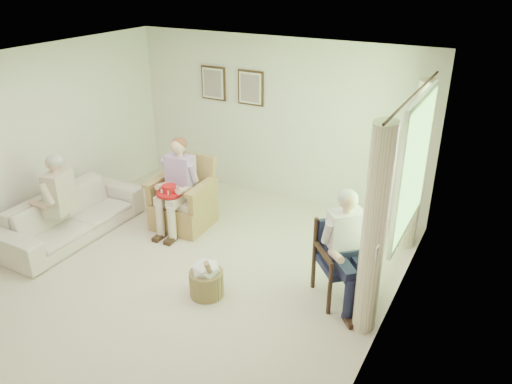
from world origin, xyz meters
TOP-DOWN VIEW (x-y plane):
  - floor at (0.00, 0.00)m, footprint 5.50×5.50m
  - back_wall at (0.00, 2.75)m, footprint 5.00×0.04m
  - left_wall at (-2.50, 0.00)m, footprint 0.04×5.50m
  - right_wall at (2.50, 0.00)m, footprint 0.04×5.50m
  - ceiling at (0.00, 0.00)m, footprint 5.00×5.50m
  - window at (2.46, 1.20)m, footprint 0.13×2.50m
  - curtain_left at (2.33, 0.22)m, footprint 0.34×0.34m
  - curtain_right at (2.33, 2.18)m, footprint 0.34×0.34m
  - framed_print_left at (-1.15, 2.71)m, footprint 0.45×0.05m
  - framed_print_right at (-0.45, 2.71)m, footprint 0.45×0.05m
  - wicker_armchair at (-0.72, 1.17)m, footprint 0.81×0.80m
  - wood_armchair at (1.95, 0.68)m, footprint 0.60×0.56m
  - sofa at (-1.95, 0.14)m, footprint 2.14×0.84m
  - person_wicker at (-0.72, 1.03)m, footprint 0.40×0.63m
  - person_dark at (1.95, 0.52)m, footprint 0.40×0.62m
  - person_sofa at (-1.95, -0.08)m, footprint 0.42×0.62m
  - red_hat at (-0.71, 0.83)m, footprint 0.36×0.36m
  - hatbox at (0.53, -0.14)m, footprint 0.45×0.45m

SIDE VIEW (x-z plane):
  - floor at x=0.00m, z-range 0.00..0.00m
  - hatbox at x=0.53m, z-range -0.07..0.53m
  - sofa at x=-1.95m, z-range 0.00..0.62m
  - wicker_armchair at x=-0.72m, z-range -0.19..0.84m
  - wood_armchair at x=1.95m, z-range 0.04..0.97m
  - red_hat at x=-0.71m, z-range 0.62..0.76m
  - person_sofa at x=-1.95m, z-range 0.09..1.37m
  - person_dark at x=1.95m, z-range 0.11..1.45m
  - person_wicker at x=-0.72m, z-range 0.11..1.46m
  - curtain_left at x=2.33m, z-range 0.00..2.30m
  - curtain_right at x=2.33m, z-range 0.00..2.30m
  - back_wall at x=0.00m, z-range 0.00..2.60m
  - left_wall at x=-2.50m, z-range 0.00..2.60m
  - right_wall at x=2.50m, z-range 0.00..2.60m
  - window at x=2.46m, z-range 0.77..2.40m
  - framed_print_left at x=-1.15m, z-range 1.51..2.06m
  - framed_print_right at x=-0.45m, z-range 1.51..2.06m
  - ceiling at x=0.00m, z-range 2.59..2.61m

